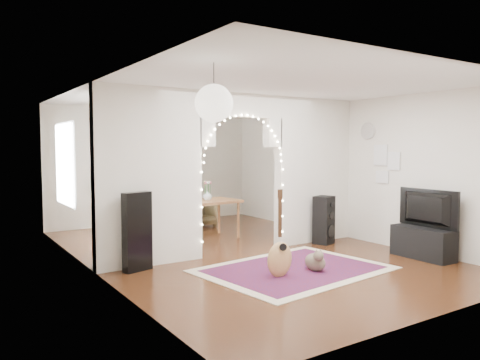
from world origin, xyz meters
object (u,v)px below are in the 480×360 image
floor_speaker (324,220)px  dining_table (208,204)px  dining_chair_right (200,214)px  dining_chair_left (187,236)px  acoustic_guitar (280,245)px  media_console (423,243)px  bookcase (159,198)px

floor_speaker → dining_table: bearing=114.7°
floor_speaker → dining_chair_right: (-1.03, 2.92, -0.16)m
dining_chair_left → dining_table: bearing=44.3°
floor_speaker → dining_chair_right: size_ratio=1.44×
acoustic_guitar → media_console: 2.67m
media_console → bookcase: bearing=117.8°
media_console → dining_chair_right: dining_chair_right is taller
dining_chair_left → media_console: bearing=-37.5°
acoustic_guitar → media_console: bearing=9.8°
dining_chair_left → bookcase: bearing=86.4°
media_console → bookcase: size_ratio=0.74×
dining_table → dining_chair_left: bearing=-148.6°
media_console → dining_chair_left: bearing=136.9°
bookcase → floor_speaker: bearing=-46.1°
acoustic_guitar → bookcase: bearing=106.0°
floor_speaker → media_console: 1.82m
acoustic_guitar → dining_table: 3.03m
floor_speaker → dining_chair_right: floor_speaker is taller
bookcase → dining_chair_left: bookcase is taller
acoustic_guitar → dining_chair_left: 2.42m
media_console → dining_chair_right: bearing=109.9°
dining_chair_right → bookcase: bearing=155.0°
acoustic_guitar → media_console: (2.63, -0.38, -0.20)m
acoustic_guitar → dining_table: size_ratio=0.81×
dining_table → floor_speaker: bearing=-52.4°
dining_chair_left → dining_chair_right: 2.26m
dining_chair_left → dining_chair_right: bearing=62.4°
floor_speaker → bookcase: bookcase is taller
media_console → bookcase: 5.50m
floor_speaker → dining_chair_left: size_ratio=1.88×
floor_speaker → dining_chair_left: floor_speaker is taller
dining_table → bookcase: bearing=97.0°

